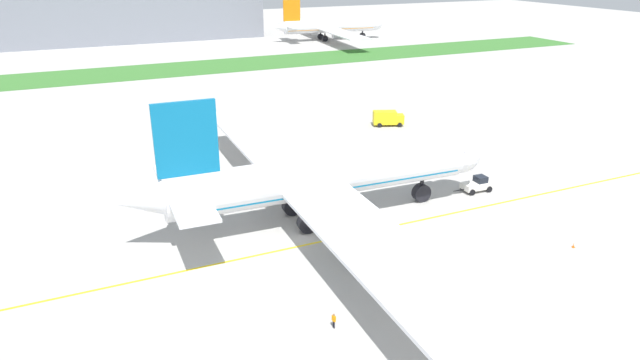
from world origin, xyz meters
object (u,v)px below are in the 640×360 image
object	(u,v)px
pushback_tug	(477,184)
ground_crew_marshaller_front	(334,319)
service_truck_baggage_loader	(388,118)
ground_crew_wingwalker_port	(313,210)
airliner_foreground	(317,178)
parked_airliner_far_centre	(328,26)
traffic_cone_near_nose	(574,245)

from	to	relation	value
pushback_tug	ground_crew_marshaller_front	bearing A→B (deg)	-147.94
service_truck_baggage_loader	pushback_tug	bearing A→B (deg)	-99.41
pushback_tug	service_truck_baggage_loader	xyz separation A→B (m)	(5.83, 35.20, 0.61)
ground_crew_wingwalker_port	service_truck_baggage_loader	size ratio (longest dim) A/B	0.24
pushback_tug	service_truck_baggage_loader	size ratio (longest dim) A/B	0.94
airliner_foreground	pushback_tug	size ratio (longest dim) A/B	12.54
ground_crew_marshaller_front	parked_airliner_far_centre	xyz separation A→B (m)	(81.76, 173.62, 4.53)
traffic_cone_near_nose	parked_airliner_far_centre	xyz separation A→B (m)	(48.90, 171.34, 5.20)
ground_crew_wingwalker_port	pushback_tug	bearing A→B (deg)	-4.64
ground_crew_wingwalker_port	traffic_cone_near_nose	world-z (taller)	ground_crew_wingwalker_port
ground_crew_wingwalker_port	service_truck_baggage_loader	bearing A→B (deg)	46.58
airliner_foreground	traffic_cone_near_nose	world-z (taller)	airliner_foreground
traffic_cone_near_nose	service_truck_baggage_loader	world-z (taller)	service_truck_baggage_loader
pushback_tug	traffic_cone_near_nose	xyz separation A→B (m)	(-0.82, -18.81, -0.75)
parked_airliner_far_centre	airliner_foreground	bearing A→B (deg)	-115.84
service_truck_baggage_loader	parked_airliner_far_centre	distance (m)	124.77
service_truck_baggage_loader	traffic_cone_near_nose	bearing A→B (deg)	-97.02
airliner_foreground	traffic_cone_near_nose	xyz separation A→B (m)	(24.59, -19.61, -5.63)
airliner_foreground	ground_crew_marshaller_front	distance (m)	23.92
pushback_tug	service_truck_baggage_loader	bearing A→B (deg)	80.59
pushback_tug	ground_crew_wingwalker_port	world-z (taller)	pushback_tug
ground_crew_wingwalker_port	ground_crew_marshaller_front	world-z (taller)	ground_crew_wingwalker_port
ground_crew_wingwalker_port	parked_airliner_far_centre	world-z (taller)	parked_airliner_far_centre
ground_crew_marshaller_front	service_truck_baggage_loader	distance (m)	68.77
service_truck_baggage_loader	airliner_foreground	bearing A→B (deg)	-132.25
pushback_tug	traffic_cone_near_nose	world-z (taller)	pushback_tug
ground_crew_marshaller_front	traffic_cone_near_nose	distance (m)	32.94
traffic_cone_near_nose	parked_airliner_far_centre	bearing A→B (deg)	74.07
ground_crew_marshaller_front	service_truck_baggage_loader	world-z (taller)	service_truck_baggage_loader
ground_crew_marshaller_front	ground_crew_wingwalker_port	bearing A→B (deg)	70.61
airliner_foreground	parked_airliner_far_centre	distance (m)	168.60
ground_crew_wingwalker_port	traffic_cone_near_nose	distance (m)	32.35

